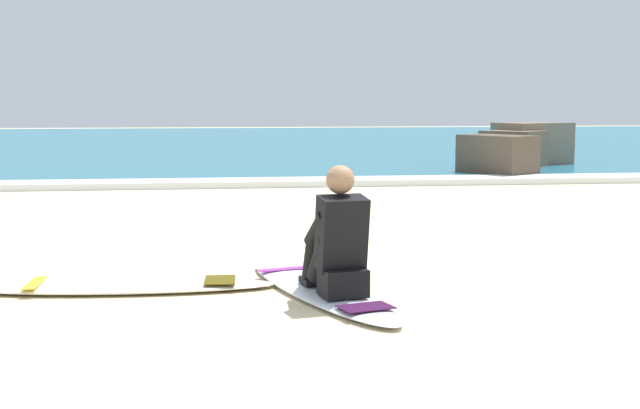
{
  "coord_description": "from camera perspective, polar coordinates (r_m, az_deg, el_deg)",
  "views": [
    {
      "loc": [
        -1.2,
        -7.06,
        1.5
      ],
      "look_at": [
        -0.17,
        0.76,
        0.55
      ],
      "focal_mm": 49.59,
      "sensor_mm": 36.0,
      "label": 1
    }
  ],
  "objects": [
    {
      "name": "breaking_foam",
      "position": [
        15.32,
        -3.02,
        1.43
      ],
      "size": [
        80.0,
        0.9,
        0.11
      ],
      "primitive_type": "cube",
      "color": "white",
      "rests_on": "ground"
    },
    {
      "name": "sea",
      "position": [
        28.96,
        -5.18,
        3.95
      ],
      "size": [
        80.0,
        28.0,
        0.1
      ],
      "primitive_type": "cube",
      "color": "teal",
      "rests_on": "ground"
    },
    {
      "name": "rock_outcrop_distant",
      "position": [
        18.67,
        12.66,
        3.46
      ],
      "size": [
        3.09,
        3.65,
        0.99
      ],
      "color": "#756656",
      "rests_on": "ground"
    },
    {
      "name": "ground_plane",
      "position": [
        7.32,
        2.08,
        -4.96
      ],
      "size": [
        80.0,
        80.0,
        0.0
      ],
      "primitive_type": "plane",
      "color": "beige"
    },
    {
      "name": "surfboard_spare_near",
      "position": [
        7.12,
        -12.63,
        -5.17
      ],
      "size": [
        2.41,
        0.64,
        0.08
      ],
      "color": "#EFE5C6",
      "rests_on": "ground"
    },
    {
      "name": "surfer_seated",
      "position": [
        6.48,
        1.16,
        -2.58
      ],
      "size": [
        0.46,
        0.75,
        0.95
      ],
      "color": "black",
      "rests_on": "surfboard_main"
    },
    {
      "name": "surfboard_main",
      "position": [
        6.83,
        -0.05,
        -5.51
      ],
      "size": [
        1.2,
        2.55,
        0.08
      ],
      "color": "silver",
      "rests_on": "ground"
    }
  ]
}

